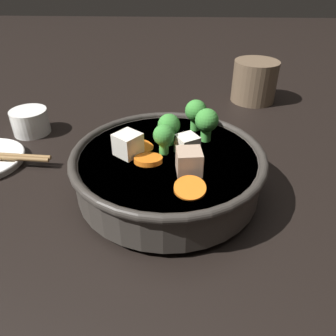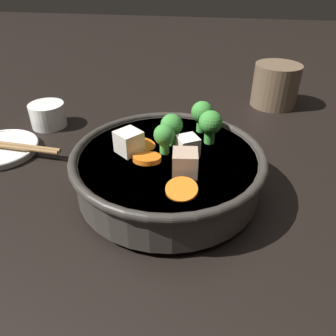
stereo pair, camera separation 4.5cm
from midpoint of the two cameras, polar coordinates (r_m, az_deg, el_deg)
ground_plane at (r=0.47m, az=-2.72°, el=-4.26°), size 3.00×3.00×0.00m
stirfry_bowl at (r=0.45m, az=-2.80°, el=0.19°), size 0.26×0.26×0.11m
tea_cup at (r=0.68m, az=-24.66°, el=7.34°), size 0.07×0.07×0.05m
dark_mug at (r=0.78m, az=13.19°, el=14.49°), size 0.12×0.10×0.09m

